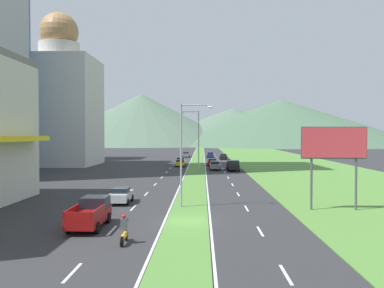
{
  "coord_description": "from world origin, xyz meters",
  "views": [
    {
      "loc": [
        1.14,
        -30.64,
        6.66
      ],
      "look_at": [
        -0.68,
        40.79,
        4.92
      ],
      "focal_mm": 38.06,
      "sensor_mm": 36.0,
      "label": 1
    }
  ],
  "objects_px": {
    "street_lamp_near": "(185,148)",
    "pickup_truck_0": "(91,213)",
    "car_7": "(121,195)",
    "motorcycle_rider": "(124,231)",
    "car_1": "(215,165)",
    "car_6": "(186,154)",
    "car_5": "(212,162)",
    "pickup_truck_1": "(233,165)",
    "car_2": "(181,163)",
    "car_0": "(181,161)",
    "billboard_roadside": "(334,147)",
    "street_lamp_mid": "(197,138)",
    "car_3": "(223,156)",
    "car_4": "(210,155)"
  },
  "relations": [
    {
      "from": "pickup_truck_0",
      "to": "car_4",
      "type": "bearing_deg",
      "value": -6.76
    },
    {
      "from": "street_lamp_near",
      "to": "car_0",
      "type": "relative_size",
      "value": 2.01
    },
    {
      "from": "street_lamp_near",
      "to": "car_5",
      "type": "bearing_deg",
      "value": 85.63
    },
    {
      "from": "street_lamp_mid",
      "to": "car_6",
      "type": "height_order",
      "value": "street_lamp_mid"
    },
    {
      "from": "car_1",
      "to": "pickup_truck_1",
      "type": "xyz_separation_m",
      "value": [
        3.23,
        -2.33,
        0.17
      ]
    },
    {
      "from": "car_7",
      "to": "motorcycle_rider",
      "type": "bearing_deg",
      "value": -167.93
    },
    {
      "from": "street_lamp_near",
      "to": "billboard_roadside",
      "type": "bearing_deg",
      "value": -5.14
    },
    {
      "from": "car_5",
      "to": "pickup_truck_0",
      "type": "xyz_separation_m",
      "value": [
        -10.1,
        -56.23,
        0.2
      ]
    },
    {
      "from": "car_5",
      "to": "pickup_truck_1",
      "type": "bearing_deg",
      "value": 16.67
    },
    {
      "from": "pickup_truck_1",
      "to": "car_4",
      "type": "bearing_deg",
      "value": -175.42
    },
    {
      "from": "motorcycle_rider",
      "to": "street_lamp_mid",
      "type": "bearing_deg",
      "value": -5.13
    },
    {
      "from": "billboard_roadside",
      "to": "car_4",
      "type": "height_order",
      "value": "billboard_roadside"
    },
    {
      "from": "car_1",
      "to": "motorcycle_rider",
      "type": "xyz_separation_m",
      "value": [
        -7.08,
        -51.38,
        -0.07
      ]
    },
    {
      "from": "car_2",
      "to": "car_5",
      "type": "bearing_deg",
      "value": -76.42
    },
    {
      "from": "car_6",
      "to": "car_7",
      "type": "distance_m",
      "value": 78.32
    },
    {
      "from": "car_1",
      "to": "pickup_truck_1",
      "type": "height_order",
      "value": "pickup_truck_1"
    },
    {
      "from": "street_lamp_near",
      "to": "car_5",
      "type": "xyz_separation_m",
      "value": [
        3.7,
        48.33,
        -4.64
      ]
    },
    {
      "from": "street_lamp_near",
      "to": "car_1",
      "type": "height_order",
      "value": "street_lamp_near"
    },
    {
      "from": "street_lamp_mid",
      "to": "billboard_roadside",
      "type": "height_order",
      "value": "street_lamp_mid"
    },
    {
      "from": "car_3",
      "to": "street_lamp_mid",
      "type": "bearing_deg",
      "value": -9.11
    },
    {
      "from": "street_lamp_near",
      "to": "car_4",
      "type": "bearing_deg",
      "value": 87.2
    },
    {
      "from": "billboard_roadside",
      "to": "car_5",
      "type": "bearing_deg",
      "value": 100.69
    },
    {
      "from": "car_7",
      "to": "motorcycle_rider",
      "type": "xyz_separation_m",
      "value": [
        3.08,
        -14.4,
        -0.03
      ]
    },
    {
      "from": "pickup_truck_1",
      "to": "street_lamp_near",
      "type": "bearing_deg",
      "value": -11.02
    },
    {
      "from": "car_7",
      "to": "car_5",
      "type": "bearing_deg",
      "value": -12.13
    },
    {
      "from": "street_lamp_near",
      "to": "car_7",
      "type": "bearing_deg",
      "value": 161.27
    },
    {
      "from": "car_1",
      "to": "car_5",
      "type": "height_order",
      "value": "car_1"
    },
    {
      "from": "pickup_truck_1",
      "to": "motorcycle_rider",
      "type": "height_order",
      "value": "pickup_truck_1"
    },
    {
      "from": "car_0",
      "to": "motorcycle_rider",
      "type": "relative_size",
      "value": 2.35
    },
    {
      "from": "motorcycle_rider",
      "to": "street_lamp_near",
      "type": "bearing_deg",
      "value": -14.39
    },
    {
      "from": "car_1",
      "to": "car_6",
      "type": "xyz_separation_m",
      "value": [
        -7.02,
        41.28,
        -0.02
      ]
    },
    {
      "from": "car_6",
      "to": "pickup_truck_1",
      "type": "xyz_separation_m",
      "value": [
        10.26,
        -43.62,
        0.19
      ]
    },
    {
      "from": "car_7",
      "to": "pickup_truck_1",
      "type": "xyz_separation_m",
      "value": [
        13.39,
        34.65,
        0.21
      ]
    },
    {
      "from": "billboard_roadside",
      "to": "car_0",
      "type": "bearing_deg",
      "value": 106.98
    },
    {
      "from": "street_lamp_near",
      "to": "pickup_truck_1",
      "type": "height_order",
      "value": "street_lamp_near"
    },
    {
      "from": "pickup_truck_1",
      "to": "street_lamp_mid",
      "type": "bearing_deg",
      "value": -45.37
    },
    {
      "from": "street_lamp_mid",
      "to": "car_2",
      "type": "distance_m",
      "value": 17.56
    },
    {
      "from": "street_lamp_mid",
      "to": "pickup_truck_0",
      "type": "relative_size",
      "value": 1.94
    },
    {
      "from": "car_0",
      "to": "car_1",
      "type": "bearing_deg",
      "value": -150.97
    },
    {
      "from": "street_lamp_near",
      "to": "car_5",
      "type": "relative_size",
      "value": 2.28
    },
    {
      "from": "street_lamp_near",
      "to": "car_0",
      "type": "xyz_separation_m",
      "value": [
        -3.15,
        51.83,
        -4.62
      ]
    },
    {
      "from": "street_lamp_near",
      "to": "pickup_truck_0",
      "type": "distance_m",
      "value": 11.1
    },
    {
      "from": "car_1",
      "to": "car_3",
      "type": "height_order",
      "value": "car_1"
    },
    {
      "from": "car_7",
      "to": "car_4",
      "type": "bearing_deg",
      "value": -7.52
    },
    {
      "from": "car_1",
      "to": "street_lamp_near",
      "type": "bearing_deg",
      "value": -5.74
    },
    {
      "from": "street_lamp_near",
      "to": "car_3",
      "type": "relative_size",
      "value": 2.12
    },
    {
      "from": "street_lamp_mid",
      "to": "car_7",
      "type": "xyz_separation_m",
      "value": [
        -6.91,
        -28.25,
        -5.2
      ]
    },
    {
      "from": "car_4",
      "to": "car_2",
      "type": "bearing_deg",
      "value": -12.0
    },
    {
      "from": "car_2",
      "to": "pickup_truck_0",
      "type": "bearing_deg",
      "value": 176.32
    },
    {
      "from": "car_4",
      "to": "car_1",
      "type": "bearing_deg",
      "value": 0.14
    }
  ]
}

